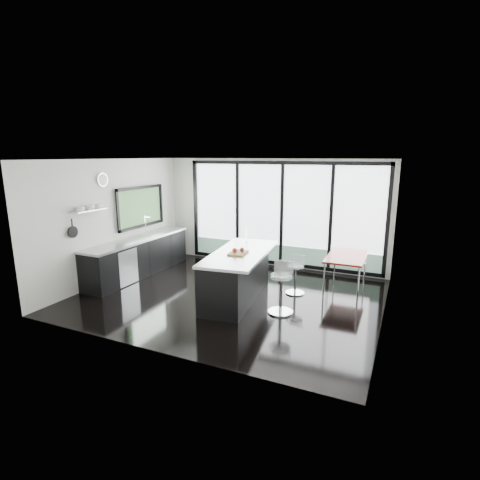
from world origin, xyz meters
The scene contains 11 objects.
floor centered at (0.00, 0.00, 0.00)m, with size 6.00×5.00×0.00m, color black.
ceiling centered at (0.00, 0.00, 2.80)m, with size 6.00×5.00×0.00m, color white.
wall_back centered at (0.27, 2.47, 1.27)m, with size 6.00×0.09×2.80m.
wall_front centered at (0.00, -2.50, 1.40)m, with size 6.00×0.00×2.80m, color silver.
wall_left centered at (-2.97, 0.27, 1.56)m, with size 0.26×5.00×2.80m.
wall_right centered at (3.00, 0.00, 1.40)m, with size 0.00×5.00×2.80m, color silver.
counter_cabinets centered at (-2.67, 0.40, 0.46)m, with size 0.69×3.24×1.36m.
island centered at (0.17, -0.02, 0.50)m, with size 1.32×2.53×1.28m.
bar_stool_near centered at (1.24, -0.37, 0.37)m, with size 0.47×0.47×0.75m, color silver.
bar_stool_far centered at (1.20, 0.71, 0.32)m, with size 0.40×0.40×0.63m, color silver.
red_table centered at (2.11, 1.50, 0.37)m, with size 0.79×1.38×0.74m, color maroon.
Camera 1 is at (3.26, -6.62, 2.88)m, focal length 28.00 mm.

